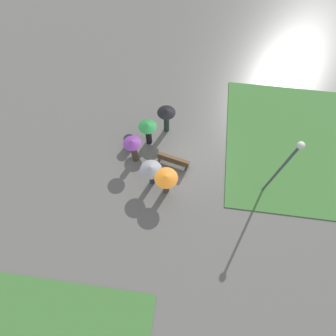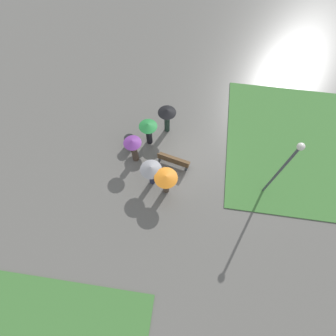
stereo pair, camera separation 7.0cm
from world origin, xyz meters
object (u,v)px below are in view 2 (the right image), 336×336
at_px(park_bench, 173,161).
at_px(trash_bin, 130,142).
at_px(crowd_person_grey, 151,170).
at_px(crowd_person_orange, 166,180).
at_px(crowd_person_purple, 133,147).
at_px(crowd_person_black, 167,115).
at_px(crowd_person_green, 148,129).
at_px(lamp_post, 285,165).

bearing_deg(park_bench, trash_bin, -5.88).
relative_size(trash_bin, crowd_person_grey, 0.43).
height_order(crowd_person_orange, crowd_person_purple, crowd_person_purple).
bearing_deg(park_bench, crowd_person_black, -60.27).
xyz_separation_m(crowd_person_grey, crowd_person_green, (0.60, -2.58, -0.18)).
bearing_deg(trash_bin, crowd_person_purple, 119.32).
height_order(trash_bin, crowd_person_purple, crowd_person_purple).
xyz_separation_m(trash_bin, crowd_person_purple, (-0.48, 0.86, 0.93)).
distance_m(trash_bin, crowd_person_grey, 2.93).
bearing_deg(crowd_person_grey, lamp_post, 80.05).
relative_size(trash_bin, crowd_person_purple, 0.40).
height_order(park_bench, crowd_person_orange, crowd_person_orange).
height_order(park_bench, crowd_person_black, crowd_person_black).
xyz_separation_m(crowd_person_grey, crowd_person_orange, (-0.82, 0.39, -0.09)).
bearing_deg(crowd_person_black, crowd_person_orange, 39.72).
distance_m(crowd_person_grey, crowd_person_green, 2.65).
xyz_separation_m(park_bench, crowd_person_purple, (2.20, -0.06, 0.85)).
height_order(lamp_post, crowd_person_grey, lamp_post).
bearing_deg(lamp_post, crowd_person_black, -29.25).
bearing_deg(crowd_person_grey, crowd_person_purple, -150.76).
bearing_deg(trash_bin, crowd_person_green, -158.87).
distance_m(crowd_person_purple, crowd_person_green, 1.40).
xyz_separation_m(trash_bin, crowd_person_green, (-1.07, -0.41, 0.87)).
relative_size(crowd_person_grey, crowd_person_black, 0.96).
bearing_deg(crowd_person_green, trash_bin, 13.33).
distance_m(trash_bin, crowd_person_black, 2.64).
relative_size(park_bench, trash_bin, 2.40).
distance_m(lamp_post, crowd_person_grey, 6.28).
bearing_deg(crowd_person_purple, crowd_person_black, 54.44).
height_order(trash_bin, crowd_person_orange, crowd_person_orange).
distance_m(crowd_person_black, crowd_person_green, 1.36).
distance_m(park_bench, crowd_person_black, 2.61).
relative_size(park_bench, lamp_post, 0.39).
bearing_deg(park_bench, crowd_person_green, -26.65).
bearing_deg(park_bench, crowd_person_orange, 96.82).
relative_size(crowd_person_purple, crowd_person_green, 1.10).
bearing_deg(trash_bin, crowd_person_grey, 127.76).
bearing_deg(crowd_person_purple, crowd_person_green, 62.98).
height_order(trash_bin, crowd_person_green, crowd_person_green).
xyz_separation_m(lamp_post, crowd_person_orange, (5.25, 0.74, -1.67)).
distance_m(park_bench, trash_bin, 2.83).
bearing_deg(crowd_person_black, crowd_person_purple, -1.13).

